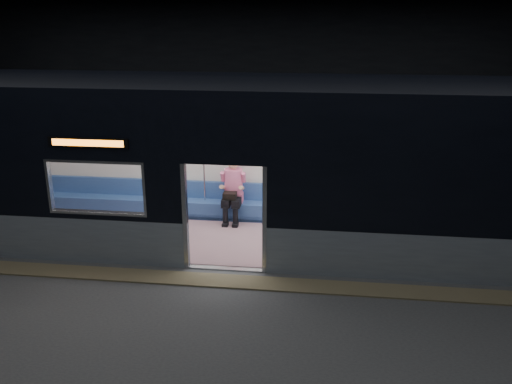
# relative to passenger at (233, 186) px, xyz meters

# --- Properties ---
(station_floor) EXTENTS (24.00, 14.00, 0.01)m
(station_floor) POSITION_rel_passenger_xyz_m (0.27, -3.55, -0.85)
(station_floor) COLOR #47494C
(station_floor) RESTS_ON ground
(station_envelope) EXTENTS (24.00, 14.00, 5.00)m
(station_envelope) POSITION_rel_passenger_xyz_m (0.27, -3.55, 2.82)
(station_envelope) COLOR black
(station_envelope) RESTS_ON station_floor
(tactile_strip) EXTENTS (22.80, 0.50, 0.03)m
(tactile_strip) POSITION_rel_passenger_xyz_m (0.27, -3.00, -0.83)
(tactile_strip) COLOR #8C7F59
(tactile_strip) RESTS_ON station_floor
(metro_car) EXTENTS (18.00, 3.04, 3.35)m
(metro_car) POSITION_rel_passenger_xyz_m (0.27, -1.00, 1.00)
(metro_car) COLOR #92A0AE
(metro_car) RESTS_ON station_floor
(passenger) EXTENTS (0.44, 0.76, 1.47)m
(passenger) POSITION_rel_passenger_xyz_m (0.00, 0.00, 0.00)
(passenger) COLOR black
(passenger) RESTS_ON metro_car
(handbag) EXTENTS (0.30, 0.26, 0.15)m
(handbag) POSITION_rel_passenger_xyz_m (-0.03, -0.25, -0.14)
(handbag) COLOR black
(handbag) RESTS_ON passenger
(transit_map) EXTENTS (0.90, 0.03, 0.58)m
(transit_map) POSITION_rel_passenger_xyz_m (2.26, 0.31, 0.60)
(transit_map) COLOR white
(transit_map) RESTS_ON metro_car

